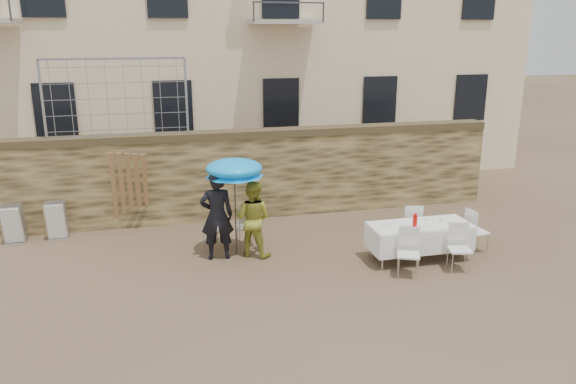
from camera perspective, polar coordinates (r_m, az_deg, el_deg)
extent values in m
plane|color=brown|center=(10.03, 0.81, -11.28)|extent=(80.00, 80.00, 0.00)
cube|color=olive|center=(14.25, -4.26, 1.75)|extent=(13.00, 0.50, 2.20)
imported|color=black|center=(11.67, -7.23, -2.41)|extent=(0.71, 0.49, 1.88)
imported|color=#CFCF3F|center=(11.80, -3.60, -2.70)|extent=(1.00, 0.96, 1.64)
cylinder|color=#3F3F44|center=(11.83, -5.36, -2.46)|extent=(0.03, 0.03, 1.73)
cone|color=#0BA0FF|center=(11.56, -5.48, 2.13)|extent=(1.21, 1.21, 0.22)
cube|color=white|center=(11.90, 13.27, -3.30)|extent=(2.10, 0.85, 0.05)
cylinder|color=silver|center=(11.35, 9.63, -6.10)|extent=(0.04, 0.04, 0.74)
cylinder|color=silver|center=(12.20, 17.89, -5.08)|extent=(0.04, 0.04, 0.74)
cylinder|color=silver|center=(11.94, 8.33, -4.90)|extent=(0.04, 0.04, 0.74)
cylinder|color=silver|center=(12.75, 16.29, -4.03)|extent=(0.04, 0.04, 0.74)
cylinder|color=red|center=(11.64, 12.77, -2.91)|extent=(0.09, 0.09, 0.26)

